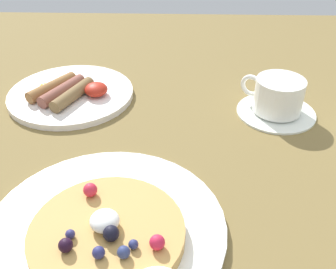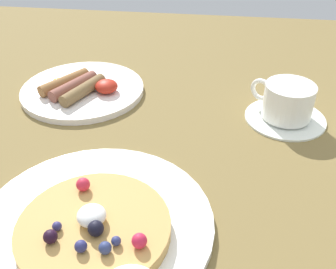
# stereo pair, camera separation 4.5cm
# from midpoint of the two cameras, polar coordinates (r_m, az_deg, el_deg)

# --- Properties ---
(ground_plane) EXTENTS (1.94, 1.25, 0.03)m
(ground_plane) POSITION_cam_midpoint_polar(r_m,az_deg,el_deg) (0.62, -4.14, -2.58)
(ground_plane) COLOR brown
(pancake_plate) EXTENTS (0.28, 0.28, 0.01)m
(pancake_plate) POSITION_cam_midpoint_polar(r_m,az_deg,el_deg) (0.48, -11.65, -13.18)
(pancake_plate) COLOR white
(pancake_plate) RESTS_ON ground_plane
(pancake_with_berries) EXTENTS (0.17, 0.17, 0.04)m
(pancake_with_berries) POSITION_cam_midpoint_polar(r_m,az_deg,el_deg) (0.46, -11.66, -13.79)
(pancake_with_berries) COLOR tan
(pancake_with_berries) RESTS_ON pancake_plate
(breakfast_plate) EXTENTS (0.23, 0.23, 0.01)m
(breakfast_plate) POSITION_cam_midpoint_polar(r_m,az_deg,el_deg) (0.76, -15.42, 5.55)
(breakfast_plate) COLOR white
(breakfast_plate) RESTS_ON ground_plane
(fried_breakfast) EXTENTS (0.15, 0.12, 0.02)m
(fried_breakfast) POSITION_cam_midpoint_polar(r_m,az_deg,el_deg) (0.74, -16.21, 6.05)
(fried_breakfast) COLOR brown
(fried_breakfast) RESTS_ON breakfast_plate
(coffee_saucer) EXTENTS (0.13, 0.13, 0.01)m
(coffee_saucer) POSITION_cam_midpoint_polar(r_m,az_deg,el_deg) (0.70, 13.46, 3.19)
(coffee_saucer) COLOR white
(coffee_saucer) RESTS_ON ground_plane
(coffee_cup) EXTENTS (0.10, 0.08, 0.06)m
(coffee_cup) POSITION_cam_midpoint_polar(r_m,az_deg,el_deg) (0.68, 13.71, 5.58)
(coffee_cup) COLOR white
(coffee_cup) RESTS_ON coffee_saucer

